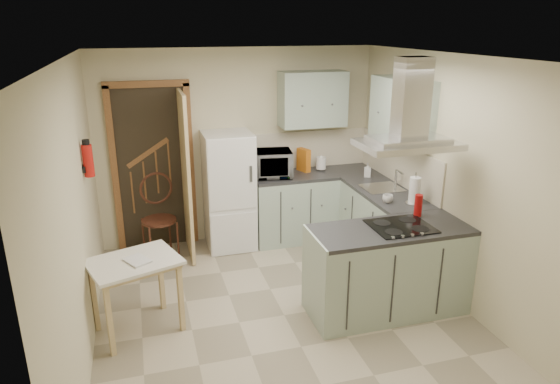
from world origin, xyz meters
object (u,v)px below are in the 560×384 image
object	(u,v)px
fridge	(229,191)
extractor_hood	(408,144)
peninsula	(388,270)
bentwood_chair	(159,221)
drop_leaf_table	(137,296)
microwave	(267,164)

from	to	relation	value
fridge	extractor_hood	world-z (taller)	extractor_hood
peninsula	bentwood_chair	xyz separation A→B (m)	(-2.12, 1.91, 0.02)
peninsula	fridge	bearing A→B (deg)	121.74
peninsula	bentwood_chair	distance (m)	2.85
fridge	extractor_hood	distance (m)	2.57
peninsula	drop_leaf_table	world-z (taller)	peninsula
fridge	extractor_hood	size ratio (longest dim) A/B	1.67
peninsula	extractor_hood	size ratio (longest dim) A/B	1.72
extractor_hood	drop_leaf_table	size ratio (longest dim) A/B	1.15
peninsula	microwave	world-z (taller)	microwave
bentwood_chair	microwave	xyz separation A→B (m)	(1.40, 0.08, 0.59)
fridge	drop_leaf_table	bearing A→B (deg)	-125.71
peninsula	bentwood_chair	world-z (taller)	bentwood_chair
extractor_hood	drop_leaf_table	world-z (taller)	extractor_hood
extractor_hood	drop_leaf_table	bearing A→B (deg)	172.61
fridge	drop_leaf_table	xyz separation A→B (m)	(-1.19, -1.65, -0.38)
extractor_hood	peninsula	bearing A→B (deg)	180.00
drop_leaf_table	microwave	xyz separation A→B (m)	(1.70, 1.66, 0.70)
drop_leaf_table	peninsula	bearing A→B (deg)	-26.87
peninsula	microwave	distance (m)	2.20
extractor_hood	microwave	bearing A→B (deg)	112.28
extractor_hood	bentwood_chair	bearing A→B (deg)	139.34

